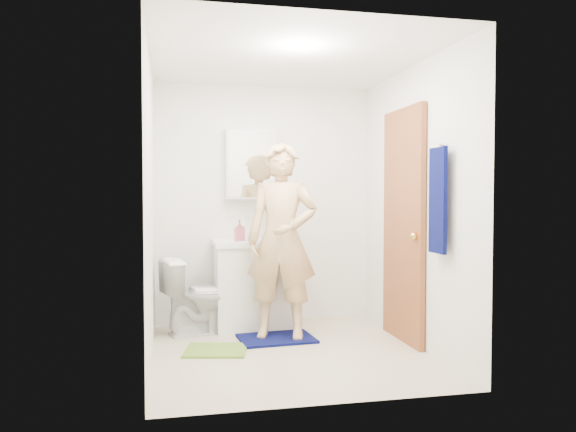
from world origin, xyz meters
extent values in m
cube|color=beige|center=(0.00, 0.00, -0.01)|extent=(2.20, 2.40, 0.02)
cube|color=white|center=(0.00, 0.00, 2.41)|extent=(2.20, 2.40, 0.02)
cube|color=white|center=(0.00, 1.21, 1.20)|extent=(2.20, 0.02, 2.40)
cube|color=white|center=(0.00, -1.21, 1.20)|extent=(2.20, 0.02, 2.40)
cube|color=white|center=(-1.11, 0.00, 1.20)|extent=(0.02, 2.40, 2.40)
cube|color=white|center=(1.11, 0.00, 1.20)|extent=(0.02, 2.40, 2.40)
cube|color=white|center=(-0.15, 0.91, 0.40)|extent=(0.75, 0.55, 0.80)
cube|color=white|center=(-0.15, 0.91, 0.83)|extent=(0.79, 0.59, 0.05)
cylinder|color=white|center=(-0.15, 0.91, 0.84)|extent=(0.40, 0.40, 0.03)
cylinder|color=silver|center=(-0.15, 1.09, 0.91)|extent=(0.03, 0.03, 0.12)
cube|color=white|center=(-0.15, 1.14, 1.60)|extent=(0.50, 0.12, 0.70)
cube|color=white|center=(-0.15, 1.08, 1.60)|extent=(0.46, 0.01, 0.66)
cube|color=#A6592E|center=(1.07, 0.15, 1.02)|extent=(0.05, 0.80, 2.05)
sphere|color=gold|center=(1.03, -0.17, 0.95)|extent=(0.07, 0.07, 0.07)
cube|color=#080D4A|center=(1.03, -0.57, 1.25)|extent=(0.03, 0.24, 0.80)
cylinder|color=silver|center=(1.07, -0.57, 1.67)|extent=(0.06, 0.02, 0.02)
imported|color=white|center=(-0.68, 0.78, 0.36)|extent=(0.78, 0.56, 0.71)
cube|color=#080D4A|center=(-0.03, 0.39, 0.01)|extent=(0.69, 0.52, 0.02)
cube|color=olive|center=(-0.59, 0.13, 0.01)|extent=(0.58, 0.52, 0.02)
imported|color=#AD505F|center=(-0.30, 0.85, 0.95)|extent=(0.10, 0.10, 0.20)
imported|color=#783A80|center=(0.08, 1.01, 0.90)|extent=(0.17, 0.17, 0.11)
imported|color=tan|center=(0.02, 0.41, 0.89)|extent=(0.73, 0.60, 1.73)
camera|label=1|loc=(-0.95, -4.48, 1.29)|focal=35.00mm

